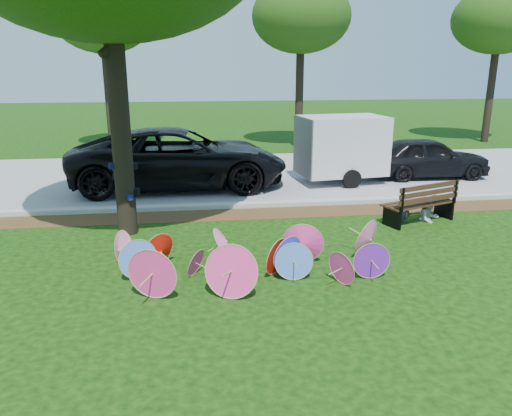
# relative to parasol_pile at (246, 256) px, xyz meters

# --- Properties ---
(ground) EXTENTS (90.00, 90.00, 0.00)m
(ground) POSITION_rel_parasol_pile_xyz_m (-0.14, -0.61, -0.39)
(ground) COLOR black
(ground) RESTS_ON ground
(mulch_strip) EXTENTS (90.00, 1.00, 0.01)m
(mulch_strip) POSITION_rel_parasol_pile_xyz_m (-0.14, 3.89, -0.39)
(mulch_strip) COLOR #472D16
(mulch_strip) RESTS_ON ground
(curb) EXTENTS (90.00, 0.30, 0.12)m
(curb) POSITION_rel_parasol_pile_xyz_m (-0.14, 4.59, -0.33)
(curb) COLOR #B7B5AD
(curb) RESTS_ON ground
(street) EXTENTS (90.00, 8.00, 0.01)m
(street) POSITION_rel_parasol_pile_xyz_m (-0.14, 8.74, -0.39)
(street) COLOR gray
(street) RESTS_ON ground
(parasol_pile) EXTENTS (5.64, 2.46, 0.95)m
(parasol_pile) POSITION_rel_parasol_pile_xyz_m (0.00, 0.00, 0.00)
(parasol_pile) COLOR red
(parasol_pile) RESTS_ON ground
(black_van) EXTENTS (6.77, 3.18, 1.87)m
(black_van) POSITION_rel_parasol_pile_xyz_m (-1.34, 7.15, 0.54)
(black_van) COLOR black
(black_van) RESTS_ON ground
(dark_pickup) EXTENTS (4.14, 1.78, 1.39)m
(dark_pickup) POSITION_rel_parasol_pile_xyz_m (7.10, 7.51, 0.30)
(dark_pickup) COLOR black
(dark_pickup) RESTS_ON ground
(cargo_trailer) EXTENTS (2.88, 2.03, 2.48)m
(cargo_trailer) POSITION_rel_parasol_pile_xyz_m (3.93, 7.15, 0.84)
(cargo_trailer) COLOR silver
(cargo_trailer) RESTS_ON ground
(park_bench) EXTENTS (2.10, 1.38, 1.02)m
(park_bench) POSITION_rel_parasol_pile_xyz_m (4.60, 2.75, 0.12)
(park_bench) COLOR black
(park_bench) RESTS_ON ground
(person_left) EXTENTS (0.43, 0.34, 1.05)m
(person_left) POSITION_rel_parasol_pile_xyz_m (4.25, 2.80, 0.13)
(person_left) COLOR #353C48
(person_left) RESTS_ON ground
(person_right) EXTENTS (0.71, 0.63, 1.23)m
(person_right) POSITION_rel_parasol_pile_xyz_m (4.95, 2.80, 0.22)
(person_right) COLOR #B1B2BA
(person_right) RESTS_ON ground
(bg_trees) EXTENTS (22.68, 4.93, 7.40)m
(bg_trees) POSITION_rel_parasol_pile_xyz_m (4.39, 14.78, 5.37)
(bg_trees) COLOR black
(bg_trees) RESTS_ON ground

